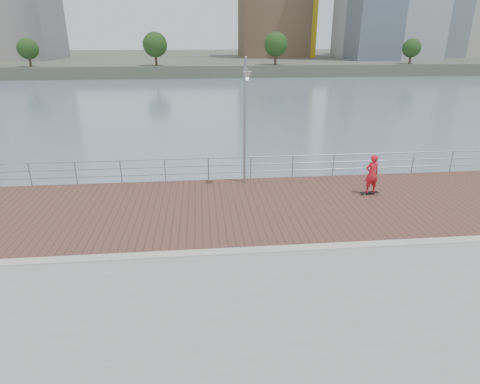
{
  "coord_description": "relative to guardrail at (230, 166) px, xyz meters",
  "views": [
    {
      "loc": [
        -1.32,
        -11.33,
        6.58
      ],
      "look_at": [
        0.0,
        2.0,
        1.3
      ],
      "focal_mm": 30.0,
      "sensor_mm": 36.0,
      "label": 1
    }
  ],
  "objects": [
    {
      "name": "water",
      "position": [
        -0.0,
        -7.0,
        -2.69
      ],
      "size": [
        400.0,
        400.0,
        0.0
      ],
      "primitive_type": "plane",
      "color": "slate",
      "rests_on": "ground"
    },
    {
      "name": "shoreline_trees",
      "position": [
        4.28,
        70.0,
        3.79
      ],
      "size": [
        145.03,
        5.11,
        6.81
      ],
      "color": "#473323",
      "rests_on": "far_shore"
    },
    {
      "name": "guardrail",
      "position": [
        0.0,
        0.0,
        0.0
      ],
      "size": [
        39.06,
        0.06,
        1.13
      ],
      "color": "#8C9EA8",
      "rests_on": "brick_lane"
    },
    {
      "name": "street_lamp",
      "position": [
        0.66,
        -0.9,
        3.18
      ],
      "size": [
        0.4,
        1.16,
        5.46
      ],
      "color": "gray",
      "rests_on": "brick_lane"
    },
    {
      "name": "far_shore",
      "position": [
        -0.0,
        115.5,
        -1.44
      ],
      "size": [
        320.0,
        95.0,
        2.5
      ],
      "primitive_type": "cube",
      "color": "#4C5142",
      "rests_on": "ground"
    },
    {
      "name": "brick_lane",
      "position": [
        -0.0,
        -3.4,
        -0.68
      ],
      "size": [
        40.0,
        6.8,
        0.02
      ],
      "primitive_type": "cube",
      "color": "brown",
      "rests_on": "seawall"
    },
    {
      "name": "skateboarder",
      "position": [
        5.97,
        -2.58,
        0.27
      ],
      "size": [
        0.67,
        0.48,
        1.72
      ],
      "primitive_type": "imported",
      "rotation": [
        0.0,
        0.0,
        3.26
      ],
      "color": "red",
      "rests_on": "skateboard"
    },
    {
      "name": "curb",
      "position": [
        -0.0,
        -7.0,
        -0.66
      ],
      "size": [
        40.0,
        0.4,
        0.06
      ],
      "primitive_type": "cube",
      "color": "#B7B5AD",
      "rests_on": "seawall"
    },
    {
      "name": "skateboard",
      "position": [
        5.97,
        -2.58,
        -0.6
      ],
      "size": [
        0.82,
        0.29,
        0.09
      ],
      "rotation": [
        0.0,
        0.0,
        0.11
      ],
      "color": "black",
      "rests_on": "brick_lane"
    }
  ]
}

